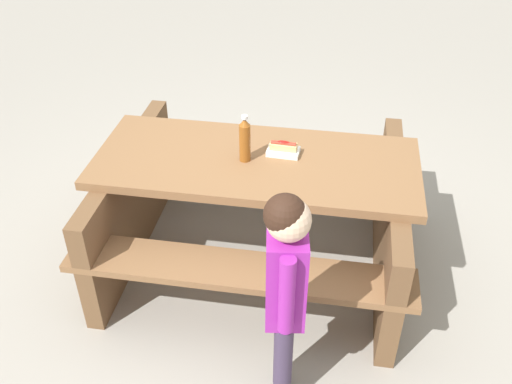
# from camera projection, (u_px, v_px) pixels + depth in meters

# --- Properties ---
(ground_plane) EXTENTS (30.00, 30.00, 0.00)m
(ground_plane) POSITION_uv_depth(u_px,v_px,m) (256.00, 259.00, 3.59)
(ground_plane) COLOR gray
(ground_plane) RESTS_ON ground
(picnic_table) EXTENTS (2.06, 1.76, 0.75)m
(picnic_table) POSITION_uv_depth(u_px,v_px,m) (256.00, 203.00, 3.33)
(picnic_table) COLOR brown
(picnic_table) RESTS_ON ground
(soda_bottle) EXTENTS (0.06, 0.06, 0.28)m
(soda_bottle) POSITION_uv_depth(u_px,v_px,m) (245.00, 140.00, 3.07)
(soda_bottle) COLOR brown
(soda_bottle) RESTS_ON picnic_table
(hotdog_tray) EXTENTS (0.20, 0.14, 0.08)m
(hotdog_tray) POSITION_uv_depth(u_px,v_px,m) (283.00, 149.00, 3.18)
(hotdog_tray) COLOR white
(hotdog_tray) RESTS_ON picnic_table
(child_in_coat) EXTENTS (0.22, 0.28, 1.19)m
(child_in_coat) POSITION_uv_depth(u_px,v_px,m) (286.00, 280.00, 2.36)
(child_in_coat) COLOR #3F334C
(child_in_coat) RESTS_ON ground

